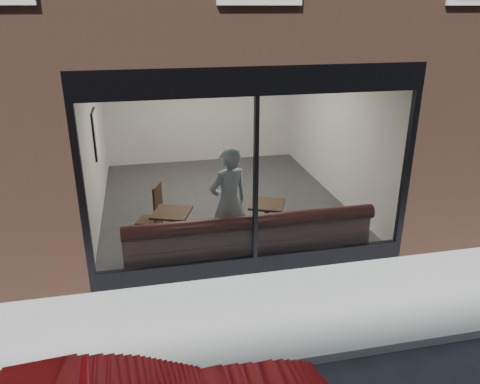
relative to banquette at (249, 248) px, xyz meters
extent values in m
plane|color=black|center=(0.00, -2.45, -0.23)|extent=(120.00, 120.00, 0.00)
cube|color=gray|center=(0.00, -1.45, -0.22)|extent=(40.00, 2.00, 0.01)
cube|color=gray|center=(0.00, -2.50, -0.17)|extent=(40.00, 0.10, 0.12)
cube|color=brown|center=(-3.75, 5.55, 1.38)|extent=(2.50, 12.00, 3.20)
cube|color=brown|center=(3.75, 5.55, 1.38)|extent=(2.50, 12.00, 3.20)
cube|color=brown|center=(0.00, 8.55, 1.38)|extent=(5.00, 6.00, 3.20)
plane|color=#2D2D30|center=(0.00, 2.55, -0.21)|extent=(6.00, 6.00, 0.00)
plane|color=white|center=(0.00, 2.55, 2.97)|extent=(6.00, 6.00, 0.00)
plane|color=silver|center=(0.00, 5.54, 1.37)|extent=(5.00, 0.00, 5.00)
plane|color=silver|center=(-2.49, 2.55, 1.37)|extent=(0.00, 6.00, 6.00)
plane|color=silver|center=(2.49, 2.55, 1.37)|extent=(0.00, 6.00, 6.00)
cube|color=black|center=(0.00, -0.40, -0.08)|extent=(5.00, 0.10, 0.30)
cube|color=black|center=(0.00, -0.40, 2.77)|extent=(5.00, 0.10, 0.40)
cube|color=black|center=(0.00, -0.40, 1.32)|extent=(0.06, 0.10, 2.50)
plane|color=white|center=(0.00, -0.43, 1.33)|extent=(4.80, 0.00, 4.80)
cube|color=#331213|center=(0.00, 0.00, 0.00)|extent=(4.00, 0.55, 0.45)
imported|color=#A8C8DB|center=(-0.28, 0.27, 0.73)|extent=(0.81, 0.67, 1.90)
cube|color=black|center=(-1.19, 0.55, 0.52)|extent=(0.76, 0.76, 0.04)
cube|color=black|center=(0.46, 0.56, 0.52)|extent=(0.76, 0.76, 0.04)
cube|color=black|center=(-1.57, 1.41, 0.01)|extent=(0.54, 0.54, 0.04)
cube|color=white|center=(-2.45, 2.69, 1.39)|extent=(0.02, 0.66, 0.88)
camera|label=1|loc=(-1.59, -6.64, 3.71)|focal=35.00mm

